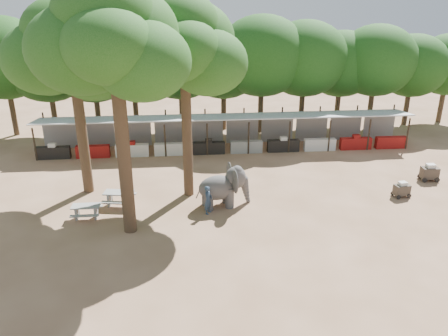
{
  "coord_description": "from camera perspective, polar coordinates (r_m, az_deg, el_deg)",
  "views": [
    {
      "loc": [
        -3.08,
        -17.56,
        11.11
      ],
      "look_at": [
        -1.0,
        5.0,
        2.0
      ],
      "focal_mm": 35.0,
      "sensor_mm": 36.0,
      "label": 1
    }
  ],
  "objects": [
    {
      "name": "cart_front",
      "position": [
        27.5,
        22.2,
        -2.6
      ],
      "size": [
        1.05,
        0.78,
        0.94
      ],
      "rotation": [
        0.0,
        0.0,
        0.17
      ],
      "color": "#332A22",
      "rests_on": "ground"
    },
    {
      "name": "vendor_stalls",
      "position": [
        33.08,
        0.32,
        4.44
      ],
      "size": [
        28.0,
        2.99,
        2.8
      ],
      "color": "#AFB2B7",
      "rests_on": "ground"
    },
    {
      "name": "ground",
      "position": [
        21.01,
        4.03,
        -10.08
      ],
      "size": [
        100.0,
        100.0,
        0.0
      ],
      "primitive_type": "plane",
      "color": "brown",
      "rests_on": "ground"
    },
    {
      "name": "elephant",
      "position": [
        24.17,
        0.01,
        -2.42
      ],
      "size": [
        3.09,
        2.31,
        2.31
      ],
      "rotation": [
        0.0,
        0.0,
        0.16
      ],
      "color": "#3D3B3B",
      "rests_on": "ground"
    },
    {
      "name": "picnic_table_near",
      "position": [
        24.23,
        -17.54,
        -5.22
      ],
      "size": [
        1.49,
        1.35,
        0.74
      ],
      "rotation": [
        0.0,
        0.0,
        -0.01
      ],
      "color": "gray",
      "rests_on": "ground"
    },
    {
      "name": "backdrop_trees",
      "position": [
        37.12,
        -0.46,
        13.23
      ],
      "size": [
        46.46,
        5.95,
        8.33
      ],
      "color": "#332316",
      "rests_on": "ground"
    },
    {
      "name": "handler",
      "position": [
        23.48,
        -2.08,
        -4.19
      ],
      "size": [
        0.61,
        0.68,
        1.59
      ],
      "primitive_type": "imported",
      "rotation": [
        0.0,
        0.0,
        1.06
      ],
      "color": "#26384C",
      "rests_on": "ground"
    },
    {
      "name": "picnic_table_far",
      "position": [
        25.13,
        -13.54,
        -3.64
      ],
      "size": [
        1.85,
        1.72,
        0.82
      ],
      "rotation": [
        0.0,
        0.0,
        -0.17
      ],
      "color": "gray",
      "rests_on": "ground"
    },
    {
      "name": "yard_tree_center",
      "position": [
        20.08,
        -14.55,
        15.8
      ],
      "size": [
        7.1,
        6.9,
        12.04
      ],
      "color": "#332316",
      "rests_on": "ground"
    },
    {
      "name": "cart_back",
      "position": [
        30.56,
        25.26,
        -0.52
      ],
      "size": [
        1.17,
        0.8,
        1.11
      ],
      "rotation": [
        0.0,
        0.0,
        -0.05
      ],
      "color": "#332A22",
      "rests_on": "ground"
    },
    {
      "name": "yard_tree_left",
      "position": [
        25.65,
        -19.5,
        14.19
      ],
      "size": [
        7.1,
        6.9,
        11.02
      ],
      "color": "#332316",
      "rests_on": "ground"
    },
    {
      "name": "yard_tree_back",
      "position": [
        23.89,
        -5.57,
        15.63
      ],
      "size": [
        7.1,
        6.9,
        11.36
      ],
      "color": "#332316",
      "rests_on": "ground"
    }
  ]
}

